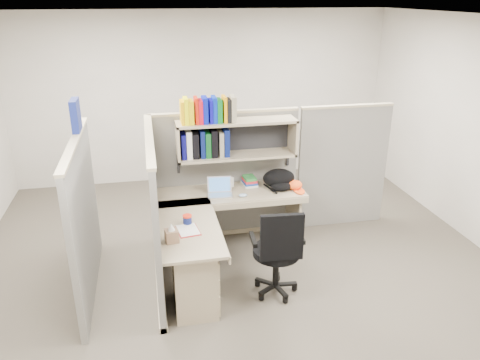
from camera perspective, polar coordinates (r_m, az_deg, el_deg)
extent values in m
plane|color=#3C362E|center=(5.39, 0.01, -10.97)|extent=(6.00, 6.00, 0.00)
plane|color=#ADA89C|center=(7.65, -4.55, 9.96)|extent=(6.00, 0.00, 6.00)
plane|color=silver|center=(4.53, 0.02, 19.06)|extent=(6.00, 6.00, 0.00)
cube|color=#62625D|center=(5.81, -1.76, 0.45)|extent=(1.80, 0.06, 1.60)
cube|color=tan|center=(5.57, -1.86, 8.28)|extent=(1.80, 0.08, 0.03)
cube|color=#62625D|center=(4.92, -10.34, -4.08)|extent=(0.06, 1.80, 1.60)
cube|color=tan|center=(4.62, -11.02, 5.04)|extent=(0.08, 1.80, 0.03)
cube|color=#62625D|center=(4.97, -18.45, -4.65)|extent=(0.06, 1.80, 1.60)
cube|color=#62625D|center=(6.24, 12.40, 1.48)|extent=(1.20, 0.06, 1.60)
cube|color=navy|center=(4.97, -19.41, 7.45)|extent=(0.07, 0.27, 0.32)
cube|color=white|center=(4.90, -10.33, 0.91)|extent=(0.00, 0.21, 0.28)
cube|color=gray|center=(5.41, -0.43, 7.13)|extent=(1.40, 0.34, 0.03)
cube|color=gray|center=(5.53, -0.42, 3.02)|extent=(1.40, 0.34, 0.03)
cube|color=gray|center=(5.38, -7.62, 4.58)|extent=(0.03, 0.34, 0.44)
cube|color=gray|center=(5.63, 6.46, 5.42)|extent=(0.03, 0.34, 0.44)
cube|color=black|center=(5.62, -0.74, 5.51)|extent=(1.38, 0.01, 0.41)
cube|color=#E4A804|center=(5.28, -7.09, 8.20)|extent=(0.03, 0.20, 0.26)
cube|color=#F8F405|center=(5.28, -6.62, 8.39)|extent=(0.05, 0.20, 0.29)
cube|color=#DEC004|center=(5.28, -6.04, 8.27)|extent=(0.06, 0.20, 0.26)
cube|color=#BA1A07|center=(5.29, -5.36, 8.47)|extent=(0.04, 0.20, 0.29)
cube|color=red|center=(5.29, -4.89, 8.34)|extent=(0.05, 0.20, 0.26)
cube|color=#0511A6|center=(5.30, -4.32, 8.53)|extent=(0.06, 0.20, 0.29)
cube|color=#09059D|center=(5.31, -3.63, 8.41)|extent=(0.04, 0.20, 0.26)
cube|color=#0523A8|center=(5.31, -3.17, 8.59)|extent=(0.04, 0.20, 0.29)
cube|color=#07611C|center=(5.32, -2.60, 8.46)|extent=(0.06, 0.20, 0.26)
cube|color=orange|center=(5.33, -1.92, 8.66)|extent=(0.04, 0.20, 0.29)
cube|color=black|center=(5.34, -1.46, 8.52)|extent=(0.05, 0.20, 0.26)
cube|color=gray|center=(5.34, -0.90, 8.71)|extent=(0.06, 0.20, 0.29)
cube|color=#080853|center=(5.42, -6.93, 4.24)|extent=(0.05, 0.24, 0.29)
cube|color=silver|center=(5.42, -6.28, 4.43)|extent=(0.06, 0.24, 0.32)
cube|color=black|center=(5.43, -5.52, 4.33)|extent=(0.07, 0.24, 0.29)
cube|color=#071147|center=(5.43, -4.66, 4.54)|extent=(0.05, 0.24, 0.32)
cube|color=#0A4818|center=(5.45, -4.01, 4.44)|extent=(0.06, 0.24, 0.29)
cube|color=black|center=(5.45, -3.26, 4.64)|extent=(0.07, 0.24, 0.32)
cube|color=gray|center=(5.47, -2.41, 4.54)|extent=(0.05, 0.24, 0.29)
cube|color=#081454|center=(5.47, -1.77, 4.73)|extent=(0.06, 0.24, 0.32)
cube|color=gray|center=(5.54, -1.17, -1.59)|extent=(1.74, 0.60, 0.03)
cube|color=gray|center=(4.79, -6.23, -5.72)|extent=(0.60, 1.34, 0.03)
cube|color=gray|center=(5.29, -0.57, -3.21)|extent=(1.74, 0.02, 0.07)
cube|color=gray|center=(4.83, -2.66, -5.79)|extent=(0.02, 1.34, 0.07)
cube|color=gray|center=(4.68, -5.61, -11.76)|extent=(0.40, 0.55, 0.68)
cube|color=tan|center=(4.59, -3.06, -9.43)|extent=(0.02, 0.50, 0.16)
cube|color=tan|center=(4.69, -3.01, -11.31)|extent=(0.02, 0.50, 0.16)
cube|color=tan|center=(4.81, -2.96, -13.51)|extent=(0.02, 0.50, 0.22)
cube|color=#B2B2B7|center=(4.59, -2.93, -9.42)|extent=(0.01, 0.12, 0.01)
cube|color=gray|center=(5.91, 6.48, -4.10)|extent=(0.03, 0.55, 0.70)
cylinder|color=#0E1955|center=(4.81, -6.43, -4.86)|extent=(0.09, 0.09, 0.08)
cylinder|color=red|center=(4.79, -6.45, -4.38)|extent=(0.09, 0.09, 0.02)
ellipsoid|color=#99B6D9|center=(5.40, 0.37, -1.87)|extent=(0.11, 0.08, 0.04)
cylinder|color=white|center=(5.68, -1.13, -0.25)|extent=(0.09, 0.09, 0.11)
cylinder|color=black|center=(4.80, 4.46, -8.69)|extent=(0.48, 0.48, 0.07)
cube|color=black|center=(4.47, 5.13, -6.99)|extent=(0.42, 0.08, 0.48)
cylinder|color=black|center=(4.90, 4.39, -10.68)|extent=(0.06, 0.06, 0.42)
cylinder|color=black|center=(5.03, 4.31, -12.98)|extent=(0.46, 0.46, 0.10)
cube|color=black|center=(4.68, 1.62, -7.26)|extent=(0.06, 0.27, 0.04)
cube|color=black|center=(4.77, 7.35, -6.84)|extent=(0.06, 0.27, 0.04)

